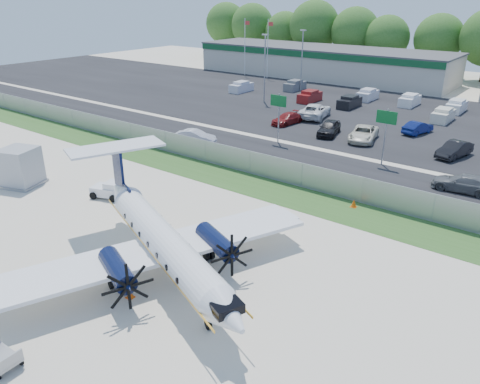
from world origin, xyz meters
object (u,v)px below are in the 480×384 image
Objects in this scene: aircraft at (162,241)px; baggage_cart_far at (0,357)px; service_container at (21,168)px; pushback_tug at (109,190)px.

baggage_cart_far is (-0.40, -8.88, -1.60)m from aircraft.
service_container reaches higher than baggage_cart_far.
aircraft reaches higher than baggage_cart_far.
service_container is (-18.25, 2.29, -0.62)m from aircraft.
baggage_cart_far is 21.08m from service_container.
pushback_tug is 0.78× the size of service_container.
aircraft is 4.92× the size of service_container.
service_container reaches higher than pushback_tug.
baggage_cart_far is at bearing -53.03° from pushback_tug.
pushback_tug is 7.97m from service_container.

